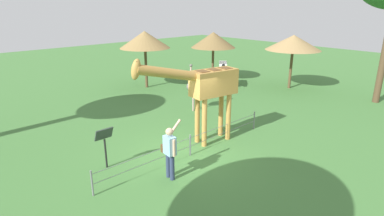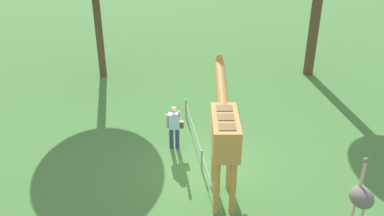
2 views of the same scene
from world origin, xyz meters
The scene contains 10 objects.
ground_plane centered at (0.00, 0.00, 0.00)m, with size 60.00×60.00×0.00m, color #427538.
giraffe centered at (-1.09, -0.26, 2.15)m, with size 4.02×1.07×3.37m.
visitor centered at (1.41, 0.82, 0.90)m, with size 0.67×0.59×1.70m.
zebra centered at (-7.40, -5.13, 1.16)m, with size 1.53×1.45×1.66m.
ostrich centered at (-3.29, -3.28, 1.18)m, with size 0.70×0.56×2.25m.
shade_hut_near centered at (-10.41, -2.43, 2.71)m, with size 3.18×3.18×3.15m.
shade_hut_far centered at (-8.38, -6.90, 2.65)m, with size 2.84×2.84×3.15m.
shade_hut_aside centered at (-4.17, -8.41, 2.85)m, with size 2.95×2.95×3.35m.
info_sign centered at (2.48, -1.02, 0.95)m, with size 0.56×0.21×1.32m.
wire_fence centered at (0.00, 0.14, 0.40)m, with size 7.05×0.05×0.75m.
Camera 1 is at (6.49, 7.31, 4.90)m, focal length 29.67 mm.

